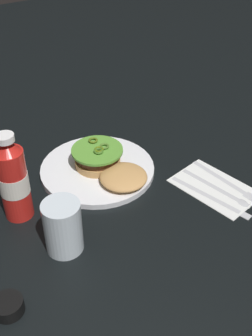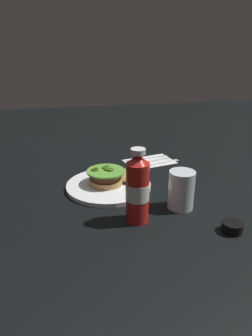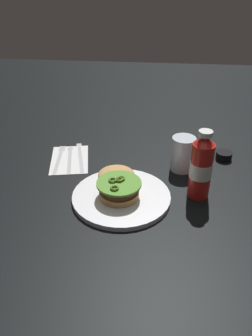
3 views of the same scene
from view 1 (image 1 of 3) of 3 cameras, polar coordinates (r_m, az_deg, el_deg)
name	(u,v)px [view 1 (image 1 of 3)]	position (r m, az deg, el deg)	size (l,w,h in m)	color
ground_plane	(79,185)	(0.99, -6.31, -2.34)	(3.00, 3.00, 0.00)	black
dinner_plate	(97,169)	(1.03, -3.88, -0.16)	(0.28, 0.28, 0.01)	white
burger_sandwich	(107,164)	(1.00, -2.61, 0.54)	(0.20, 0.14, 0.05)	tan
ketchup_bottle	(13,180)	(0.88, -15.00, -1.60)	(0.06, 0.06, 0.20)	red
water_glass	(63,227)	(0.82, -8.53, -7.87)	(0.07, 0.07, 0.11)	silver
condiment_cup	(8,306)	(0.77, -15.65, -17.56)	(0.05, 0.05, 0.03)	black
napkin	(214,187)	(1.00, 11.88, -2.56)	(0.19, 0.12, 0.00)	white
butter_knife	(215,198)	(0.96, 11.91, -4.04)	(0.20, 0.07, 0.00)	silver
spoon_utensil	(225,192)	(0.99, 13.26, -3.16)	(0.18, 0.06, 0.00)	silver
fork_utensil	(230,183)	(1.01, 13.94, -2.01)	(0.20, 0.04, 0.00)	silver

